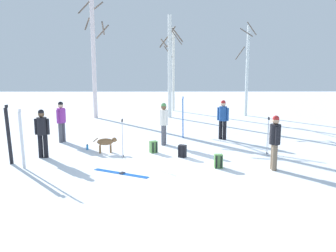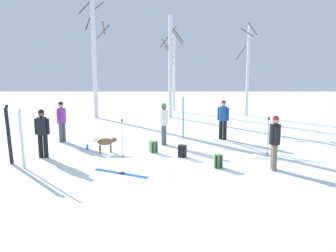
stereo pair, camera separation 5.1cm
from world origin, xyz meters
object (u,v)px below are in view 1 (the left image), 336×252
object	(u,v)px
person_3	(164,121)
ski_pair_planted_0	(183,118)
person_1	(42,130)
water_bottle_0	(87,147)
backpack_2	(218,161)
birch_tree_3	(247,69)
person_2	(275,139)
person_4	(223,117)
dog	(106,142)
ski_poles_1	(123,137)
ski_pair_planted_2	(22,139)
backpack_0	(153,147)
ski_pair_planted_1	(9,135)
birch_tree_0	(94,51)
person_0	(61,119)
birch_tree_2	(173,68)
ski_pair_lying_0	(121,173)
ski_poles_0	(268,135)
birch_tree_1	(170,65)
backpack_1	(182,151)

from	to	relation	value
person_3	ski_pair_planted_0	xyz separation A→B (m)	(0.84, 1.28, -0.06)
person_1	water_bottle_0	size ratio (longest dim) A/B	7.86
backpack_2	birch_tree_3	distance (m)	12.16
person_2	person_4	size ratio (longest dim) A/B	1.00
dog	ski_poles_1	bearing A→B (deg)	-48.25
person_3	dog	bearing A→B (deg)	-149.31
ski_pair_planted_2	backpack_0	bearing A→B (deg)	26.09
ski_pair_planted_1	birch_tree_0	world-z (taller)	birch_tree_0
person_0	person_1	size ratio (longest dim) A/B	1.00
person_0	dog	distance (m)	2.88
birch_tree_2	birch_tree_3	distance (m)	5.11
ski_pair_planted_0	ski_pair_planted_2	xyz separation A→B (m)	(-5.27, -4.55, 0.02)
ski_pair_lying_0	birch_tree_2	world-z (taller)	birch_tree_2
person_3	backpack_0	xyz separation A→B (m)	(-0.39, -1.30, -0.77)
person_3	birch_tree_3	size ratio (longest dim) A/B	0.30
person_2	ski_poles_1	xyz separation A→B (m)	(-4.87, 1.45, -0.24)
backpack_2	birch_tree_2	size ratio (longest dim) A/B	0.08
ski_poles_0	backpack_0	size ratio (longest dim) A/B	3.16
ski_poles_0	ski_poles_1	size ratio (longest dim) A/B	1.00
backpack_2	birch_tree_1	distance (m)	11.20
ski_pair_planted_2	birch_tree_1	size ratio (longest dim) A/B	0.31
ski_poles_0	birch_tree_0	size ratio (longest dim) A/B	0.18
birch_tree_1	person_1	bearing A→B (deg)	-115.98
person_0	ski_pair_planted_2	distance (m)	3.84
birch_tree_1	birch_tree_2	xyz separation A→B (m)	(0.29, 3.05, -0.20)
backpack_1	backpack_2	bearing A→B (deg)	-50.61
person_4	ski_pair_planted_1	world-z (taller)	ski_pair_planted_1
water_bottle_0	ski_pair_planted_2	bearing A→B (deg)	-121.49
person_2	birch_tree_0	world-z (taller)	birch_tree_0
dog	ski_pair_planted_0	size ratio (longest dim) A/B	0.48
person_3	person_4	xyz separation A→B (m)	(2.56, 1.03, 0.00)
ski_poles_1	backpack_1	world-z (taller)	ski_poles_1
backpack_0	water_bottle_0	world-z (taller)	backpack_0
person_3	ski_pair_lying_0	xyz separation A→B (m)	(-1.29, -3.85, -0.97)
birch_tree_3	ski_pair_lying_0	bearing A→B (deg)	-118.32
person_4	ski_pair_planted_1	xyz separation A→B (m)	(-7.60, -3.83, 0.00)
ski_pair_planted_1	ski_poles_0	xyz separation A→B (m)	(8.79, 1.10, -0.24)
person_2	backpack_0	xyz separation A→B (m)	(-3.82, 2.19, -0.77)
backpack_1	ski_pair_planted_0	bearing A→B (deg)	86.85
birch_tree_1	birch_tree_2	bearing A→B (deg)	84.57
birch_tree_2	ski_poles_0	bearing A→B (deg)	-75.74
backpack_0	person_4	bearing A→B (deg)	38.25
ski_pair_planted_1	backpack_2	xyz separation A→B (m)	(6.78, -0.46, -0.77)
birch_tree_0	person_1	bearing A→B (deg)	-90.65
ski_pair_lying_0	backpack_1	xyz separation A→B (m)	(1.95, 1.90, 0.20)
dog	ski_pair_planted_1	size ratio (longest dim) A/B	0.45
backpack_1	birch_tree_3	xyz separation A→B (m)	(4.49, 10.05, 2.68)
person_2	water_bottle_0	bearing A→B (deg)	157.38
ski_poles_1	water_bottle_0	xyz separation A→B (m)	(-1.50, 1.21, -0.64)
ski_poles_0	backpack_1	distance (m)	3.14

